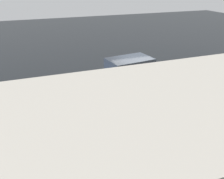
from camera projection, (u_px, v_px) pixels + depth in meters
The scene contains 7 objects.
ground_plane at pixel (139, 92), 14.27m from camera, with size 60.00×60.00×0.00m, color black.
kerb_strip at pixel (183, 129), 10.69m from camera, with size 24.00×3.20×0.04m, color gray.
moving_hatchback at pixel (126, 77), 13.50m from camera, with size 4.08×2.18×2.06m.
fire_hydrant at pixel (103, 116), 11.01m from camera, with size 0.42×0.31×0.80m.
pedestrian at pixel (88, 114), 10.60m from camera, with size 0.27×0.57×1.22m.
sign_post at pixel (86, 117), 8.61m from camera, with size 0.07×0.44×2.40m.
puddle_patch at pixel (124, 96), 13.77m from camera, with size 2.80×2.80×0.01m, color black.
Camera 1 is at (6.08, 11.55, 5.98)m, focal length 40.00 mm.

